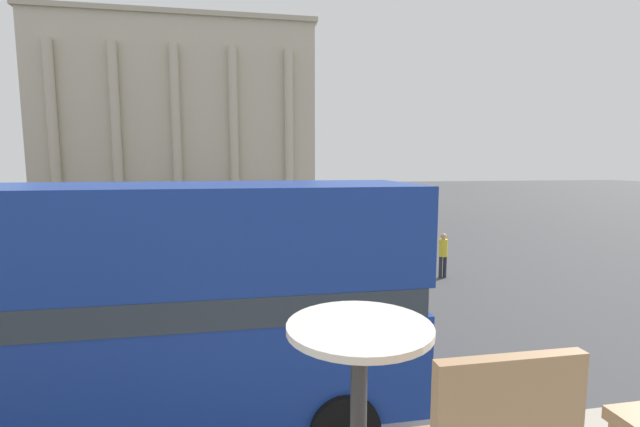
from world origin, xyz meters
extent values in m
cylinder|color=black|center=(1.99, 6.47, 0.55)|extent=(1.09, 0.22, 1.09)
cube|color=navy|center=(-2.21, 5.20, 1.38)|extent=(11.20, 2.55, 1.67)
cube|color=#2D3842|center=(-2.21, 5.20, 2.44)|extent=(10.98, 2.57, 0.45)
cube|color=navy|center=(-2.21, 5.20, 3.44)|extent=(11.20, 2.55, 1.54)
cylinder|color=#2D2D30|center=(1.01, -0.35, 3.53)|extent=(0.07, 0.07, 0.68)
cylinder|color=silver|center=(1.01, -0.35, 3.88)|extent=(0.60, 0.60, 0.03)
cube|color=beige|center=(-6.01, 49.53, 9.56)|extent=(28.35, 11.38, 19.13)
cube|color=#B7AD93|center=(-6.01, 49.53, 19.38)|extent=(28.95, 11.98, 0.50)
cylinder|color=beige|center=(-17.35, 43.39, 8.13)|extent=(0.90, 0.90, 16.26)
cylinder|color=beige|center=(-11.68, 43.39, 8.13)|extent=(0.90, 0.90, 16.26)
cylinder|color=beige|center=(-6.01, 43.39, 8.13)|extent=(0.90, 0.90, 16.26)
cylinder|color=beige|center=(-0.35, 43.39, 8.13)|extent=(0.90, 0.90, 16.26)
cylinder|color=beige|center=(5.32, 43.39, 8.13)|extent=(0.90, 0.90, 16.26)
cylinder|color=black|center=(5.83, 11.40, 1.83)|extent=(0.12, 0.12, 3.67)
cube|color=black|center=(6.01, 11.40, 3.22)|extent=(0.20, 0.24, 0.70)
sphere|color=green|center=(6.12, 11.40, 3.37)|extent=(0.14, 0.14, 0.14)
cylinder|color=black|center=(-3.42, 16.65, 1.62)|extent=(0.12, 0.12, 3.24)
cube|color=black|center=(-3.24, 16.65, 2.79)|extent=(0.20, 0.24, 0.70)
sphere|color=gold|center=(-3.13, 16.65, 2.94)|extent=(0.14, 0.14, 0.14)
cylinder|color=#282B33|center=(4.52, 19.15, 0.42)|extent=(0.14, 0.14, 0.85)
cylinder|color=#282B33|center=(4.70, 19.15, 0.42)|extent=(0.14, 0.14, 0.85)
cylinder|color=#284799|center=(4.61, 19.15, 1.18)|extent=(0.32, 0.32, 0.67)
sphere|color=tan|center=(4.61, 19.15, 1.63)|extent=(0.23, 0.23, 0.23)
cylinder|color=#282B33|center=(8.20, 13.57, 0.44)|extent=(0.14, 0.14, 0.87)
cylinder|color=#282B33|center=(8.38, 13.57, 0.44)|extent=(0.14, 0.14, 0.87)
cylinder|color=yellow|center=(8.29, 13.57, 1.22)|extent=(0.32, 0.32, 0.69)
sphere|color=tan|center=(8.29, 13.57, 1.68)|extent=(0.24, 0.24, 0.24)
cylinder|color=#282B33|center=(7.41, 14.23, 0.43)|extent=(0.14, 0.14, 0.87)
cylinder|color=#282B33|center=(7.59, 14.23, 0.43)|extent=(0.14, 0.14, 0.87)
cylinder|color=black|center=(7.50, 14.23, 1.21)|extent=(0.32, 0.32, 0.69)
sphere|color=tan|center=(7.50, 14.23, 1.67)|extent=(0.23, 0.23, 0.23)
cylinder|color=#282B33|center=(-4.91, 21.52, 0.41)|extent=(0.14, 0.14, 0.82)
cylinder|color=#282B33|center=(-4.73, 21.52, 0.41)|extent=(0.14, 0.14, 0.82)
cylinder|color=#B22323|center=(-4.82, 21.52, 1.14)|extent=(0.32, 0.32, 0.65)
sphere|color=tan|center=(-4.82, 21.52, 1.57)|extent=(0.22, 0.22, 0.22)
camera|label=1|loc=(0.56, -1.97, 4.55)|focal=24.00mm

